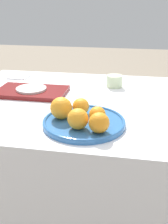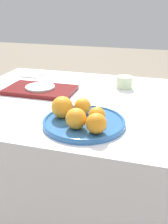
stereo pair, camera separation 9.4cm
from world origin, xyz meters
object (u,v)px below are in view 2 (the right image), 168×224
object	(u,v)px
fruit_platter	(84,122)
napkin	(33,74)
orange_4	(97,115)
cup_1	(124,82)
orange_0	(96,123)
orange_2	(83,106)
orange_3	(62,107)
side_plate	(40,87)
serving_tray	(40,90)
orange_1	(76,119)

from	to	relation	value
fruit_platter	napkin	size ratio (longest dim) A/B	2.25
orange_4	cup_1	bearing A→B (deg)	86.41
orange_0	orange_2	distance (m)	0.16
fruit_platter	orange_4	distance (m)	0.06
orange_4	napkin	distance (m)	0.78
orange_0	orange_3	world-z (taller)	orange_3
orange_2	napkin	distance (m)	0.69
orange_2	side_plate	bearing A→B (deg)	140.97
orange_0	serving_tray	size ratio (longest dim) A/B	0.21
orange_4	napkin	xyz separation A→B (m)	(-0.54, 0.57, -0.04)
orange_3	napkin	world-z (taller)	orange_3
orange_3	cup_1	size ratio (longest dim) A/B	0.98
orange_1	orange_2	bearing A→B (deg)	96.04
cup_1	napkin	distance (m)	0.57
orange_1	fruit_platter	bearing A→B (deg)	80.59
cup_1	serving_tray	bearing A→B (deg)	-155.24
serving_tray	side_plate	world-z (taller)	side_plate
orange_1	side_plate	world-z (taller)	orange_1
fruit_platter	orange_0	xyz separation A→B (m)	(0.06, -0.08, 0.04)
orange_0	cup_1	distance (m)	0.55
orange_0	orange_2	bearing A→B (deg)	122.35
orange_2	cup_1	xyz separation A→B (m)	(0.10, 0.41, -0.02)
orange_1	orange_3	world-z (taller)	orange_3
orange_4	side_plate	world-z (taller)	orange_4
serving_tray	orange_3	bearing A→B (deg)	-51.66
orange_2	serving_tray	distance (m)	0.37
orange_4	napkin	bearing A→B (deg)	133.11
orange_1	orange_4	size ratio (longest dim) A/B	1.20
fruit_platter	cup_1	bearing A→B (deg)	80.58
cup_1	napkin	world-z (taller)	cup_1
orange_0	orange_2	size ratio (longest dim) A/B	1.08
serving_tray	orange_1	bearing A→B (deg)	-49.77
orange_1	side_plate	size ratio (longest dim) A/B	0.50
fruit_platter	orange_1	bearing A→B (deg)	-99.41
orange_4	cup_1	xyz separation A→B (m)	(0.03, 0.47, -0.01)
orange_1	side_plate	xyz separation A→B (m)	(-0.30, 0.35, -0.03)
orange_3	orange_4	xyz separation A→B (m)	(0.14, -0.01, -0.01)
orange_1	orange_2	xyz separation A→B (m)	(-0.01, 0.12, -0.00)
fruit_platter	orange_0	size ratio (longest dim) A/B	4.33
fruit_platter	orange_2	size ratio (longest dim) A/B	4.68
fruit_platter	orange_1	distance (m)	0.07
orange_3	cup_1	xyz separation A→B (m)	(0.17, 0.46, -0.02)
fruit_platter	orange_4	bearing A→B (deg)	-2.89
orange_0	orange_4	distance (m)	0.08
orange_3	orange_1	bearing A→B (deg)	-43.34
napkin	orange_3	bearing A→B (deg)	-54.41
orange_2	orange_3	size ratio (longest dim) A/B	0.79
orange_3	serving_tray	xyz separation A→B (m)	(-0.22, 0.28, -0.04)
fruit_platter	napkin	world-z (taller)	fruit_platter
orange_1	orange_3	distance (m)	0.11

